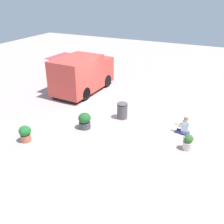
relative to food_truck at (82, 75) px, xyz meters
The scene contains 7 objects.
ground_plane 2.84m from the food_truck, 114.45° to the right, with size 40.00×40.00×0.00m, color #BEA29E.
food_truck is the anchor object (origin of this frame).
person_customer 7.76m from the food_truck, 109.96° to the right, with size 0.45×0.77×0.88m.
planter_flowering_near 5.11m from the food_truck, 147.44° to the right, with size 0.62×0.62×0.82m.
planter_flowering_far 6.57m from the food_truck, behind, with size 0.54×0.54×0.76m.
planter_flowering_side 8.66m from the food_truck, 117.23° to the right, with size 0.43×0.43×0.71m.
trash_bin 4.70m from the food_truck, 121.89° to the right, with size 0.57×0.57×0.90m.
Camera 1 is at (-12.67, -6.43, 6.34)m, focal length 41.28 mm.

